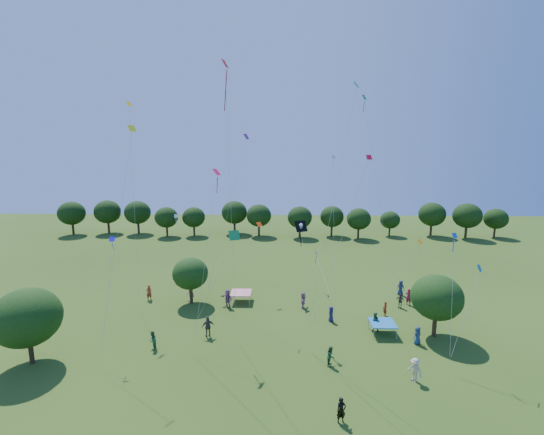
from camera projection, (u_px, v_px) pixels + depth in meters
The scene contains 40 objects.
near_tree_west at pixel (27, 317), 27.65m from camera, with size 4.94×4.94×6.03m.
near_tree_north at pixel (190, 274), 39.12m from camera, with size 3.81×3.81×5.08m.
near_tree_east at pixel (437, 297), 31.90m from camera, with size 4.41×4.41×5.64m.
treeline at pixel (269, 215), 71.44m from camera, with size 88.01×8.77×6.77m.
tent_red_stripe at pixel (241, 293), 39.85m from camera, with size 2.20×2.20×1.10m.
tent_blue at pixel (382, 323), 32.74m from camera, with size 2.20×2.20×1.10m.
man_in_black at pixel (341, 410), 21.93m from camera, with size 0.61×0.39×1.63m, color black.
crowd_person_0 at pixel (401, 288), 41.74m from camera, with size 0.86×0.47×1.75m, color #1A254D.
crowd_person_1 at pixel (385, 309), 36.42m from camera, with size 0.55×0.35×1.47m, color maroon.
crowd_person_2 at pixel (153, 340), 30.24m from camera, with size 0.77×0.42×1.57m, color #265832.
crowd_person_3 at pixel (415, 370), 25.95m from camera, with size 1.14×0.51×1.75m, color #BCA896.
crowd_person_4 at pixel (208, 327), 32.25m from camera, with size 1.12×0.51×1.91m, color #454037.
crowd_person_5 at pixel (227, 298), 38.56m from camera, with size 1.79×0.64×1.91m, color #834C78.
crowd_person_6 at pixel (331, 314), 35.20m from camera, with size 0.75×0.41×1.52m, color #1B1A4E.
crowd_person_7 at pixel (149, 292), 40.38m from camera, with size 0.65×0.42×1.74m, color #9C301C.
crowd_person_8 at pixel (374, 322), 33.34m from camera, with size 0.88×0.47×1.78m, color #2A6242.
crowd_person_9 at pixel (190, 294), 40.12m from camera, with size 1.09×0.49×1.66m, color #BDA697.
crowd_person_10 at pixel (400, 301), 38.33m from camera, with size 0.91×0.41×1.54m, color #493D3A.
crowd_person_11 at pixel (303, 300), 38.26m from camera, with size 1.60×0.57×1.71m, color #915475.
crowd_person_12 at pixel (418, 335), 31.02m from camera, with size 0.78×0.42×1.57m, color navy.
crowd_person_13 at pixel (409, 297), 39.02m from camera, with size 0.68×0.44×1.83m, color maroon.
crowd_person_14 at pixel (331, 356), 27.91m from camera, with size 0.76×0.41×1.55m, color #204B27.
pirate_kite at pixel (301, 228), 31.80m from camera, with size 1.96×2.60×8.98m.
red_high_kite at pixel (227, 118), 28.12m from camera, with size 0.66×0.80×21.81m.
small_kite_0 at pixel (214, 195), 30.94m from camera, with size 1.80×4.25×13.52m.
small_kite_1 at pixel (417, 247), 38.81m from camera, with size 2.45×1.46×5.80m.
small_kite_2 at pixel (131, 149), 37.35m from camera, with size 1.31×3.60×20.08m.
small_kite_3 at pixel (228, 250), 25.38m from camera, with size 4.69×3.76×9.63m.
small_kite_4 at pixel (454, 259), 27.53m from camera, with size 0.86×2.39×8.85m.
small_kite_5 at pixel (238, 170), 37.48m from camera, with size 4.75×0.79×16.77m.
small_kite_6 at pixel (334, 190), 39.90m from camera, with size 0.64×6.65×14.63m.
small_kite_7 at pixel (476, 280), 26.60m from camera, with size 2.22×1.25×6.79m.
small_kite_8 at pixel (346, 224), 26.00m from camera, with size 3.78×3.53×14.73m.
small_kite_9 at pixel (252, 233), 41.04m from camera, with size 6.09×2.15×7.12m.
small_kite_10 at pixel (125, 176), 28.58m from camera, with size 2.10×4.71×17.04m.
small_kite_11 at pixel (371, 141), 39.44m from camera, with size 4.08×1.61×21.02m.
small_kite_12 at pixel (110, 260), 29.23m from camera, with size 0.48×3.37×8.11m.
small_kite_13 at pixel (318, 259), 42.47m from camera, with size 1.29×6.85×3.37m.
small_kite_14 at pixel (182, 229), 42.52m from camera, with size 4.80×4.03×7.72m.
small_kite_15 at pixel (339, 175), 24.89m from camera, with size 2.71×4.39×19.23m.
Camera 1 is at (0.80, -14.95, 16.14)m, focal length 24.00 mm.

